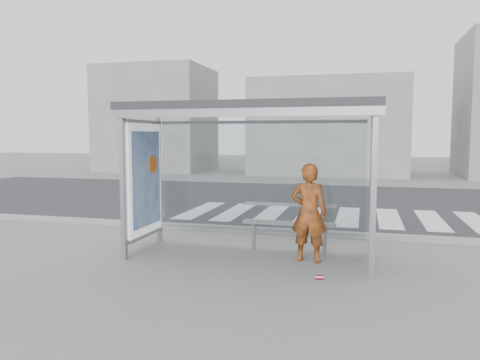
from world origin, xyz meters
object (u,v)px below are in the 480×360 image
Objects in this scene: bus_shelter at (230,141)px; soda_can at (319,277)px; person at (309,213)px; bench at (289,223)px.

bus_shelter is 2.75m from soda_can.
bench is at bearing -49.73° from person.
soda_can is at bearing 112.12° from person.
bench is at bearing 113.90° from soda_can.
bus_shelter is 1.80m from person.
person is (1.37, -0.10, -1.17)m from bus_shelter.
bench is (0.95, 0.52, -1.47)m from bus_shelter.
person is at bearing 105.99° from soda_can.
person reaches higher than bench.
person is 12.94× the size of soda_can.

